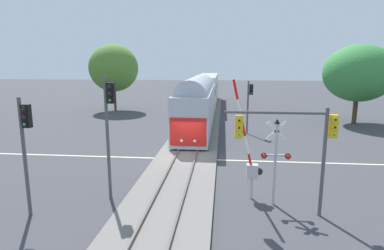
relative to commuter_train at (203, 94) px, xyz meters
name	(u,v)px	position (x,y,z in m)	size (l,w,h in m)	color
ground_plane	(186,159)	(0.00, -19.49, -2.78)	(220.00, 220.00, 0.00)	#3D3D42
road_centre_stripe	(186,159)	(0.00, -19.49, -2.78)	(44.00, 0.20, 0.01)	beige
railway_track	(186,158)	(0.00, -19.49, -2.69)	(4.40, 80.00, 0.32)	slate
commuter_train	(203,94)	(0.00, 0.00, 0.00)	(3.04, 39.17, 5.16)	#B2B7C1
crossing_gate_near	(251,162)	(4.01, -25.91, -0.85)	(1.62, 0.40, 6.01)	#B7B7BC
crossing_signal_mast	(276,154)	(5.08, -26.53, -0.21)	(1.36, 0.44, 4.22)	#B2B2B7
traffic_signal_near_left	(25,138)	(-5.86, -28.74, 0.80)	(0.53, 0.38, 5.34)	#4C4C51
traffic_signal_far_side	(249,99)	(5.07, -10.59, 0.64)	(0.53, 0.38, 5.11)	#4C4C51
traffic_signal_median	(109,119)	(-2.92, -26.55, 1.32)	(0.53, 0.38, 6.15)	#4C4C51
traffic_signal_near_right	(295,135)	(5.68, -27.52, 0.90)	(4.80, 0.38, 4.90)	#4C4C51
pine_left_background	(114,68)	(-13.07, 3.47, 3.31)	(6.93, 6.93, 9.44)	brown
maple_right_background	(359,73)	(17.46, -3.94, 2.88)	(7.55, 7.55, 8.83)	#4C3828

